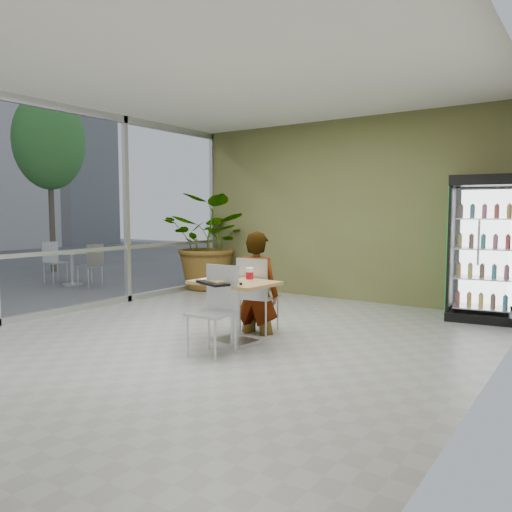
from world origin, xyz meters
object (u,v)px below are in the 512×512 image
object	(u,v)px
beverage_fridge	(483,249)
seated_woman	(257,294)
cafeteria_tray	(219,283)
chair_near	(217,302)
chair_far	(256,289)
potted_plant	(211,242)
dining_table	(234,299)
soda_cup	(250,275)

from	to	relation	value
beverage_fridge	seated_woman	bearing A→B (deg)	-140.07
seated_woman	cafeteria_tray	size ratio (longest dim) A/B	3.42
beverage_fridge	chair_near	bearing A→B (deg)	-128.45
chair_far	potted_plant	xyz separation A→B (m)	(-2.88, 2.56, 0.38)
potted_plant	cafeteria_tray	bearing A→B (deg)	-49.07
cafeteria_tray	beverage_fridge	bearing A→B (deg)	56.85
chair_far	potted_plant	world-z (taller)	potted_plant
chair_far	cafeteria_tray	size ratio (longest dim) A/B	2.07
potted_plant	dining_table	bearing A→B (deg)	-46.46
seated_woman	cafeteria_tray	xyz separation A→B (m)	(0.06, -0.87, 0.25)
soda_cup	beverage_fridge	xyz separation A→B (m)	(2.00, 3.00, 0.21)
dining_table	soda_cup	bearing A→B (deg)	20.78
soda_cup	dining_table	bearing A→B (deg)	-159.22
dining_table	seated_woman	size ratio (longest dim) A/B	0.63
cafeteria_tray	beverage_fridge	size ratio (longest dim) A/B	0.23
chair_far	cafeteria_tray	bearing A→B (deg)	85.41
dining_table	chair_near	size ratio (longest dim) A/B	1.04
seated_woman	beverage_fridge	xyz separation A→B (m)	(2.25, 2.49, 0.53)
chair_far	potted_plant	size ratio (longest dim) A/B	0.51
soda_cup	chair_near	bearing A→B (deg)	-98.24
beverage_fridge	soda_cup	bearing A→B (deg)	-131.59
dining_table	seated_woman	world-z (taller)	seated_woman
dining_table	chair_near	xyz separation A→B (m)	(0.10, -0.45, 0.04)
seated_woman	soda_cup	world-z (taller)	seated_woman
soda_cup	cafeteria_tray	xyz separation A→B (m)	(-0.19, -0.35, -0.06)
cafeteria_tray	beverage_fridge	xyz separation A→B (m)	(2.19, 3.35, 0.28)
seated_woman	beverage_fridge	size ratio (longest dim) A/B	0.78
chair_far	chair_near	size ratio (longest dim) A/B	1.00
soda_cup	beverage_fridge	size ratio (longest dim) A/B	0.08
chair_far	soda_cup	size ratio (longest dim) A/B	6.06
beverage_fridge	potted_plant	size ratio (longest dim) A/B	1.08
dining_table	beverage_fridge	world-z (taller)	beverage_fridge
chair_far	chair_near	distance (m)	0.99
cafeteria_tray	beverage_fridge	world-z (taller)	beverage_fridge
chair_near	soda_cup	world-z (taller)	chair_near
cafeteria_tray	chair_near	bearing A→B (deg)	-55.76
chair_near	cafeteria_tray	xyz separation A→B (m)	(-0.11, 0.17, 0.19)
cafeteria_tray	potted_plant	xyz separation A→B (m)	(-2.93, 3.38, 0.20)
chair_near	beverage_fridge	size ratio (longest dim) A/B	0.47
beverage_fridge	potted_plant	bearing A→B (deg)	171.84
chair_far	seated_woman	bearing A→B (deg)	-82.66
seated_woman	potted_plant	xyz separation A→B (m)	(-2.86, 2.51, 0.45)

